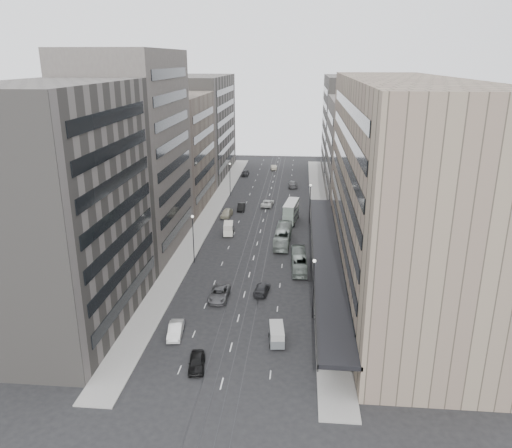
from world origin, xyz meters
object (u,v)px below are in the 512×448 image
(double_decker, at_px, (291,211))
(pedestrian, at_px, (317,317))
(bus_far, at_px, (283,236))
(sedan_0, at_px, (197,362))
(bus_near, at_px, (299,261))
(sedan_2, at_px, (219,294))
(vw_microbus, at_px, (277,334))
(sedan_1, at_px, (175,330))
(panel_van, at_px, (228,228))

(double_decker, relative_size, pedestrian, 5.22)
(double_decker, distance_m, pedestrian, 42.03)
(bus_far, relative_size, sedan_0, 2.62)
(bus_near, height_order, sedan_2, bus_near)
(bus_far, height_order, vw_microbus, bus_far)
(sedan_0, bearing_deg, vw_microbus, 27.01)
(sedan_0, height_order, pedestrian, pedestrian)
(bus_near, bearing_deg, sedan_2, 43.86)
(sedan_1, bearing_deg, sedan_2, 63.61)
(bus_near, bearing_deg, sedan_1, 53.45)
(sedan_2, bearing_deg, double_decker, 76.66)
(bus_far, xyz_separation_m, sedan_2, (-8.13, -22.94, -0.79))
(double_decker, distance_m, vw_microbus, 46.80)
(double_decker, bearing_deg, pedestrian, -76.54)
(sedan_1, distance_m, sedan_2, 10.97)
(bus_far, xyz_separation_m, pedestrian, (5.48, -28.72, -0.63))
(vw_microbus, bearing_deg, double_decker, 83.14)
(sedan_0, bearing_deg, bus_far, 70.78)
(bus_far, distance_m, pedestrian, 29.24)
(sedan_1, height_order, sedan_2, sedan_2)
(bus_near, xyz_separation_m, vw_microbus, (-2.42, -22.47, -0.17))
(sedan_0, bearing_deg, pedestrian, 31.36)
(bus_far, relative_size, panel_van, 2.79)
(bus_far, bearing_deg, panel_van, -18.14)
(sedan_1, bearing_deg, sedan_0, -64.78)
(pedestrian, bearing_deg, bus_near, -91.58)
(bus_far, bearing_deg, double_decker, -92.79)
(sedan_0, bearing_deg, sedan_2, 82.83)
(sedan_2, xyz_separation_m, pedestrian, (13.61, -5.78, 0.16))
(vw_microbus, height_order, sedan_0, vw_microbus)
(sedan_0, distance_m, pedestrian, 17.29)
(bus_near, height_order, sedan_1, bus_near)
(double_decker, distance_m, sedan_0, 53.53)
(sedan_1, bearing_deg, panel_van, 81.72)
(double_decker, bearing_deg, bus_near, -77.99)
(bus_near, bearing_deg, panel_van, -50.35)
(sedan_2, bearing_deg, panel_van, 96.52)
(panel_van, distance_m, sedan_1, 37.23)
(panel_van, height_order, sedan_0, panel_van)
(bus_near, height_order, pedestrian, bus_near)
(bus_near, distance_m, vw_microbus, 22.60)
(vw_microbus, distance_m, pedestrian, 6.98)
(double_decker, relative_size, vw_microbus, 2.01)
(vw_microbus, height_order, panel_van, panel_van)
(panel_van, bearing_deg, double_decker, 31.72)
(bus_near, distance_m, panel_van, 20.49)
(sedan_1, xyz_separation_m, sedan_2, (3.73, 10.31, 0.01))
(double_decker, bearing_deg, sedan_2, -96.90)
(sedan_0, bearing_deg, sedan_1, 113.74)
(bus_near, bearing_deg, pedestrian, 95.52)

